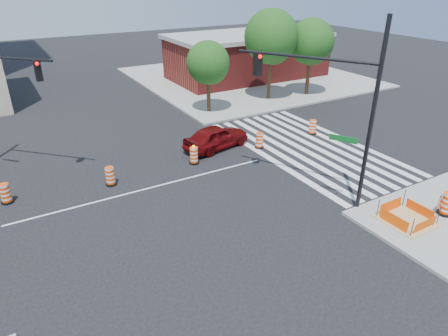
{
  "coord_description": "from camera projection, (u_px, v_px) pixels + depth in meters",
  "views": [
    {
      "loc": [
        -5.84,
        -17.99,
        10.32
      ],
      "look_at": [
        3.27,
        -2.36,
        1.4
      ],
      "focal_mm": 32.0,
      "sensor_mm": 36.0,
      "label": 1
    }
  ],
  "objects": [
    {
      "name": "median_drum_5",
      "position": [
        313.0,
        127.0,
        28.04
      ],
      "size": [
        0.6,
        0.6,
        1.02
      ],
      "color": "black",
      "rests_on": "ground"
    },
    {
      "name": "median_drum_4",
      "position": [
        259.0,
        141.0,
        25.82
      ],
      "size": [
        0.6,
        0.6,
        1.02
      ],
      "color": "black",
      "rests_on": "ground"
    },
    {
      "name": "brick_storefront",
      "position": [
        248.0,
        56.0,
        42.19
      ],
      "size": [
        16.5,
        8.5,
        4.6
      ],
      "color": "maroon",
      "rests_on": "ground"
    },
    {
      "name": "ground",
      "position": [
        148.0,
        188.0,
        21.14
      ],
      "size": [
        120.0,
        120.0,
        0.0
      ],
      "primitive_type": "plane",
      "color": "black",
      "rests_on": "ground"
    },
    {
      "name": "tree_north_c",
      "position": [
        208.0,
        65.0,
        30.86
      ],
      "size": [
        3.38,
        3.35,
        5.69
      ],
      "color": "#382314",
      "rests_on": "ground"
    },
    {
      "name": "lane_centerline",
      "position": [
        148.0,
        188.0,
        21.14
      ],
      "size": [
        14.0,
        0.12,
        0.01
      ],
      "primitive_type": "cube",
      "color": "silver",
      "rests_on": "ground"
    },
    {
      "name": "sidewalk_ne",
      "position": [
        247.0,
        77.0,
        43.19
      ],
      "size": [
        22.0,
        22.0,
        0.15
      ],
      "primitive_type": "cube",
      "color": "gray",
      "rests_on": "ground"
    },
    {
      "name": "pit_drum",
      "position": [
        447.0,
        204.0,
        18.38
      ],
      "size": [
        0.66,
        0.66,
        1.29
      ],
      "color": "black",
      "rests_on": "ground"
    },
    {
      "name": "median_drum_3",
      "position": [
        194.0,
        156.0,
        23.7
      ],
      "size": [
        0.6,
        0.6,
        1.18
      ],
      "color": "black",
      "rests_on": "ground"
    },
    {
      "name": "excavation_pit",
      "position": [
        406.0,
        219.0,
        18.13
      ],
      "size": [
        2.2,
        2.2,
        0.9
      ],
      "color": "tan",
      "rests_on": "ground"
    },
    {
      "name": "median_drum_1",
      "position": [
        6.0,
        194.0,
        19.64
      ],
      "size": [
        0.6,
        0.6,
        1.02
      ],
      "color": "black",
      "rests_on": "ground"
    },
    {
      "name": "signal_pole_se",
      "position": [
        333.0,
        96.0,
        17.79
      ],
      "size": [
        3.43,
        5.79,
        8.72
      ],
      "rotation": [
        0.0,
        0.0,
        2.1
      ],
      "color": "black",
      "rests_on": "ground"
    },
    {
      "name": "barricade",
      "position": [
        444.0,
        201.0,
        18.6
      ],
      "size": [
        0.87,
        0.07,
        1.02
      ],
      "rotation": [
        0.0,
        0.0,
        0.03
      ],
      "color": "#F64305",
      "rests_on": "ground"
    },
    {
      "name": "tree_north_e",
      "position": [
        311.0,
        44.0,
        35.08
      ],
      "size": [
        4.02,
        4.02,
        6.83
      ],
      "color": "#382314",
      "rests_on": "ground"
    },
    {
      "name": "median_drum_2",
      "position": [
        110.0,
        177.0,
        21.31
      ],
      "size": [
        0.6,
        0.6,
        1.02
      ],
      "color": "black",
      "rests_on": "ground"
    },
    {
      "name": "red_coupe",
      "position": [
        216.0,
        137.0,
        25.65
      ],
      "size": [
        4.8,
        2.73,
        1.54
      ],
      "primitive_type": "imported",
      "rotation": [
        0.0,
        0.0,
        1.78
      ],
      "color": "#5F0809",
      "rests_on": "ground"
    },
    {
      "name": "tree_north_d",
      "position": [
        271.0,
        40.0,
        33.52
      ],
      "size": [
        4.53,
        4.53,
        7.71
      ],
      "color": "#382314",
      "rests_on": "ground"
    },
    {
      "name": "crosswalk_east",
      "position": [
        307.0,
        147.0,
        26.08
      ],
      "size": [
        6.75,
        13.5,
        0.01
      ],
      "color": "silver",
      "rests_on": "ground"
    }
  ]
}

